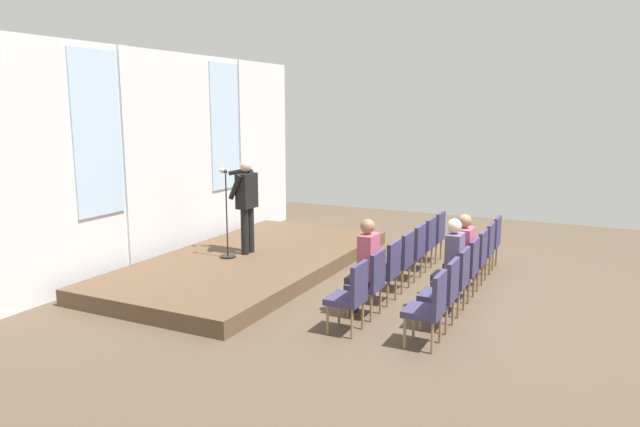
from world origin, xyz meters
name	(u,v)px	position (x,y,z in m)	size (l,w,h in m)	color
ground_plane	(445,297)	(0.00, 0.00, 0.00)	(13.76, 13.76, 0.00)	brown
rear_partition	(169,156)	(0.02, 5.29, 1.96)	(8.70, 0.14, 3.87)	silver
stage_platform	(251,262)	(0.00, 3.51, 0.13)	(5.88, 2.96, 0.26)	brown
speaker	(246,200)	(0.12, 3.67, 1.24)	(0.51, 0.69, 1.70)	black
mic_stand	(227,239)	(-0.29, 3.81, 0.59)	(0.28, 0.28, 1.55)	black
chair_r0_c0	(351,293)	(-1.99, 0.72, 0.53)	(0.46, 0.44, 0.94)	olive
chair_r0_c1	(370,280)	(-1.32, 0.72, 0.53)	(0.46, 0.44, 0.94)	olive
audience_r0_c1	(365,263)	(-1.32, 0.80, 0.76)	(0.36, 0.39, 1.38)	#2D2D33
chair_r0_c2	(386,268)	(-0.66, 0.72, 0.53)	(0.46, 0.44, 0.94)	olive
chair_r0_c3	(401,258)	(0.00, 0.72, 0.53)	(0.46, 0.44, 0.94)	olive
chair_r0_c4	(413,249)	(0.66, 0.72, 0.53)	(0.46, 0.44, 0.94)	olive
chair_r0_c5	(424,241)	(1.32, 0.72, 0.53)	(0.46, 0.44, 0.94)	olive
chair_r0_c6	(434,233)	(1.99, 0.72, 0.53)	(0.46, 0.44, 0.94)	olive
chair_r1_c0	(430,305)	(-1.99, -0.31, 0.53)	(0.46, 0.44, 0.94)	olive
chair_r1_c1	(444,290)	(-1.32, -0.31, 0.53)	(0.46, 0.44, 0.94)	olive
chair_r1_c2	(456,277)	(-0.66, -0.31, 0.53)	(0.46, 0.44, 0.94)	olive
audience_r1_c2	(451,261)	(-0.66, -0.23, 0.75)	(0.36, 0.39, 1.36)	#2D2D33
chair_r1_c3	(466,265)	(0.00, -0.31, 0.53)	(0.46, 0.44, 0.94)	olive
audience_r1_c3	(461,252)	(0.00, -0.22, 0.73)	(0.36, 0.39, 1.31)	#2D2D33
chair_r1_c4	(475,255)	(0.66, -0.31, 0.53)	(0.46, 0.44, 0.94)	olive
chair_r1_c5	(483,247)	(1.32, -0.31, 0.53)	(0.46, 0.44, 0.94)	olive
chair_r1_c6	(490,239)	(1.99, -0.31, 0.53)	(0.46, 0.44, 0.94)	olive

